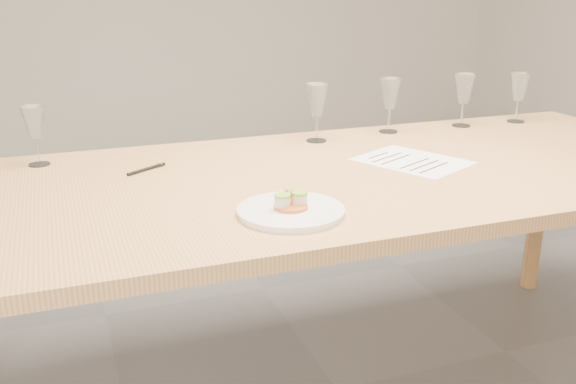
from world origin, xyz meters
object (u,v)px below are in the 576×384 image
object	(u,v)px
ballpoint_pen	(147,169)
wine_glass_1	(317,101)
wine_glass_2	(390,95)
recipe_sheet	(412,161)
dining_table	(343,193)
wine_glass_0	(34,124)
wine_glass_4	(519,88)
wine_glass_3	(464,90)
dinner_plate	(291,210)

from	to	relation	value
ballpoint_pen	wine_glass_1	distance (m)	0.64
ballpoint_pen	wine_glass_2	xyz separation A→B (m)	(0.90, 0.20, 0.13)
recipe_sheet	wine_glass_1	size ratio (longest dim) A/B	1.98
wine_glass_2	dining_table	bearing A→B (deg)	-132.51
wine_glass_0	wine_glass_2	bearing A→B (deg)	1.09
wine_glass_4	ballpoint_pen	bearing A→B (deg)	-172.95
wine_glass_0	wine_glass_3	xyz separation A→B (m)	(1.50, 0.02, 0.01)
wine_glass_1	wine_glass_2	size ratio (longest dim) A/B	1.01
dining_table	recipe_sheet	world-z (taller)	recipe_sheet
wine_glass_3	dining_table	bearing A→B (deg)	-149.86
ballpoint_pen	recipe_sheet	bearing A→B (deg)	-46.29
wine_glass_2	wine_glass_3	size ratio (longest dim) A/B	0.99
dinner_plate	recipe_sheet	world-z (taller)	dinner_plate
dining_table	wine_glass_0	world-z (taller)	wine_glass_0
dining_table	wine_glass_4	size ratio (longest dim) A/B	12.65
wine_glass_0	wine_glass_4	size ratio (longest dim) A/B	0.94
recipe_sheet	wine_glass_4	bearing A→B (deg)	1.56
wine_glass_3	wine_glass_4	bearing A→B (deg)	-2.03
wine_glass_1	ballpoint_pen	bearing A→B (deg)	-165.17
dining_table	dinner_plate	bearing A→B (deg)	-133.35
recipe_sheet	wine_glass_3	bearing A→B (deg)	14.09
wine_glass_0	wine_glass_4	world-z (taller)	wine_glass_4
wine_glass_0	dinner_plate	bearing A→B (deg)	-49.81
wine_glass_2	ballpoint_pen	bearing A→B (deg)	-167.77
wine_glass_0	wine_glass_1	bearing A→B (deg)	-0.85
ballpoint_pen	wine_glass_4	world-z (taller)	wine_glass_4
wine_glass_1	wine_glass_2	bearing A→B (deg)	6.86
wine_glass_0	wine_glass_3	distance (m)	1.50
dinner_plate	dining_table	bearing A→B (deg)	46.65
wine_glass_0	wine_glass_1	size ratio (longest dim) A/B	0.91
wine_glass_2	wine_glass_1	bearing A→B (deg)	-173.14
dinner_plate	ballpoint_pen	distance (m)	0.56
dinner_plate	wine_glass_4	xyz separation A→B (m)	(1.19, 0.67, 0.12)
dinner_plate	wine_glass_2	distance (m)	0.94
ballpoint_pen	wine_glass_3	distance (m)	1.23
wine_glass_4	dining_table	bearing A→B (deg)	-157.42
wine_glass_0	wine_glass_4	bearing A→B (deg)	0.23
dining_table	ballpoint_pen	distance (m)	0.58
ballpoint_pen	wine_glass_2	size ratio (longest dim) A/B	0.63
wine_glass_0	wine_glass_2	distance (m)	1.19
wine_glass_1	wine_glass_3	size ratio (longest dim) A/B	1.00
wine_glass_2	wine_glass_3	xyz separation A→B (m)	(0.31, -0.01, 0.00)
recipe_sheet	ballpoint_pen	bearing A→B (deg)	140.69
recipe_sheet	dining_table	bearing A→B (deg)	158.95
dinner_plate	wine_glass_4	bearing A→B (deg)	29.38
recipe_sheet	wine_glass_0	world-z (taller)	wine_glass_0
dining_table	recipe_sheet	xyz separation A→B (m)	(0.24, 0.02, 0.07)
ballpoint_pen	wine_glass_0	world-z (taller)	wine_glass_0
dinner_plate	wine_glass_4	distance (m)	1.37
ballpoint_pen	wine_glass_1	xyz separation A→B (m)	(0.60, 0.16, 0.13)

